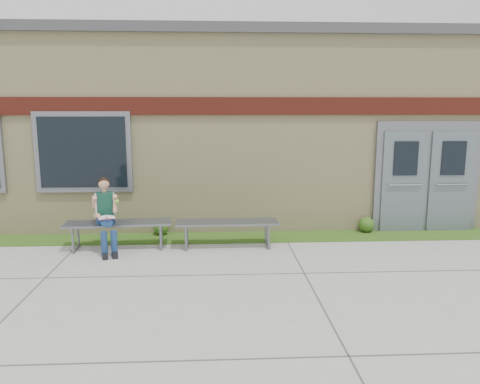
{
  "coord_description": "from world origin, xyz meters",
  "views": [
    {
      "loc": [
        -0.37,
        -6.44,
        2.56
      ],
      "look_at": [
        0.05,
        1.7,
        1.1
      ],
      "focal_mm": 35.0,
      "sensor_mm": 36.0,
      "label": 1
    }
  ],
  "objects": [
    {
      "name": "shrub_east",
      "position": [
        2.74,
        2.85,
        0.18
      ],
      "size": [
        0.32,
        0.32,
        0.32
      ],
      "primitive_type": "sphere",
      "color": "#2B5015",
      "rests_on": "grass_strip"
    },
    {
      "name": "shrub_mid",
      "position": [
        -1.5,
        2.85,
        0.17
      ],
      "size": [
        0.3,
        0.3,
        0.3
      ],
      "primitive_type": "sphere",
      "color": "#2B5015",
      "rests_on": "grass_strip"
    },
    {
      "name": "grass_strip",
      "position": [
        0.0,
        2.6,
        0.01
      ],
      "size": [
        16.0,
        0.8,
        0.02
      ],
      "primitive_type": "cube",
      "color": "#2B5015",
      "rests_on": "ground"
    },
    {
      "name": "bench_right",
      "position": [
        -0.18,
        2.0,
        0.38
      ],
      "size": [
        1.9,
        0.55,
        0.49
      ],
      "rotation": [
        0.0,
        0.0,
        0.02
      ],
      "color": "slate",
      "rests_on": "ground"
    },
    {
      "name": "bench_left",
      "position": [
        -2.18,
        2.0,
        0.39
      ],
      "size": [
        1.96,
        0.68,
        0.5
      ],
      "rotation": [
        0.0,
        0.0,
        0.07
      ],
      "color": "slate",
      "rests_on": "ground"
    },
    {
      "name": "ground",
      "position": [
        0.0,
        0.0,
        0.0
      ],
      "size": [
        80.0,
        80.0,
        0.0
      ],
      "primitive_type": "plane",
      "color": "#9E9E99",
      "rests_on": "ground"
    },
    {
      "name": "school_building",
      "position": [
        -0.0,
        5.99,
        2.1
      ],
      "size": [
        16.2,
        6.22,
        4.2
      ],
      "color": "beige",
      "rests_on": "ground"
    },
    {
      "name": "girl",
      "position": [
        -2.34,
        1.81,
        0.73
      ],
      "size": [
        0.54,
        0.8,
        1.35
      ],
      "rotation": [
        0.0,
        0.0,
        0.28
      ],
      "color": "navy",
      "rests_on": "ground"
    }
  ]
}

